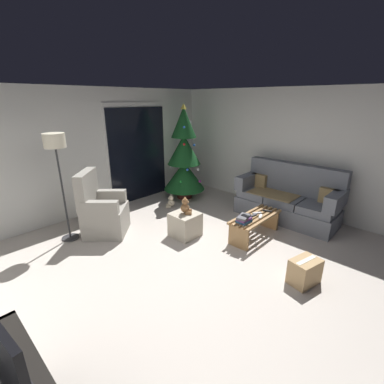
% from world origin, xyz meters
% --- Properties ---
extents(ground_plane, '(7.00, 7.00, 0.00)m').
position_xyz_m(ground_plane, '(0.00, 0.00, 0.00)').
color(ground_plane, '#BCB2A8').
extents(wall_back, '(5.72, 0.12, 2.50)m').
position_xyz_m(wall_back, '(0.00, 3.06, 1.25)').
color(wall_back, silver).
rests_on(wall_back, ground).
extents(wall_right, '(0.12, 6.00, 2.50)m').
position_xyz_m(wall_right, '(2.86, 0.00, 1.25)').
color(wall_right, silver).
rests_on(wall_right, ground).
extents(patio_door_frame, '(1.60, 0.02, 2.20)m').
position_xyz_m(patio_door_frame, '(1.01, 2.99, 1.10)').
color(patio_door_frame, silver).
rests_on(patio_door_frame, ground).
extents(patio_door_glass, '(1.50, 0.02, 2.10)m').
position_xyz_m(patio_door_glass, '(1.01, 2.97, 1.05)').
color(patio_door_glass, black).
rests_on(patio_door_glass, ground).
extents(couch, '(0.81, 1.95, 1.08)m').
position_xyz_m(couch, '(2.32, -0.08, 0.40)').
color(couch, slate).
rests_on(couch, ground).
extents(coffee_table, '(1.10, 0.40, 0.39)m').
position_xyz_m(coffee_table, '(1.20, -0.03, 0.26)').
color(coffee_table, '#9E7547').
rests_on(coffee_table, ground).
extents(remote_graphite, '(0.16, 0.07, 0.02)m').
position_xyz_m(remote_graphite, '(1.16, -0.01, 0.41)').
color(remote_graphite, '#333338').
rests_on(remote_graphite, coffee_table).
extents(remote_black, '(0.09, 0.16, 0.02)m').
position_xyz_m(remote_black, '(1.50, -0.08, 0.41)').
color(remote_black, black).
rests_on(remote_black, coffee_table).
extents(remote_white, '(0.16, 0.10, 0.02)m').
position_xyz_m(remote_white, '(1.21, -0.11, 0.41)').
color(remote_white, silver).
rests_on(remote_white, coffee_table).
extents(remote_silver, '(0.15, 0.12, 0.02)m').
position_xyz_m(remote_silver, '(1.29, -0.00, 0.41)').
color(remote_silver, '#ADADB2').
rests_on(remote_silver, coffee_table).
extents(book_stack, '(0.28, 0.20, 0.12)m').
position_xyz_m(book_stack, '(0.85, -0.02, 0.45)').
color(book_stack, '#285684').
rests_on(book_stack, coffee_table).
extents(cell_phone, '(0.08, 0.15, 0.01)m').
position_xyz_m(cell_phone, '(0.85, -0.05, 0.51)').
color(cell_phone, black).
rests_on(cell_phone, book_stack).
extents(christmas_tree, '(0.97, 0.97, 2.18)m').
position_xyz_m(christmas_tree, '(1.75, 2.24, 0.96)').
color(christmas_tree, '#4C1E19').
rests_on(christmas_tree, ground).
extents(armchair, '(0.97, 0.97, 1.13)m').
position_xyz_m(armchair, '(-0.52, 1.99, 0.40)').
color(armchair, gray).
rests_on(armchair, ground).
extents(floor_lamp, '(0.32, 0.32, 1.78)m').
position_xyz_m(floor_lamp, '(-1.03, 2.23, 1.51)').
color(floor_lamp, '#2D2D30').
rests_on(floor_lamp, ground).
extents(ottoman, '(0.44, 0.44, 0.42)m').
position_xyz_m(ottoman, '(0.40, 0.87, 0.21)').
color(ottoman, '#B2A893').
rests_on(ottoman, ground).
extents(teddy_bear_chestnut, '(0.21, 0.22, 0.29)m').
position_xyz_m(teddy_bear_chestnut, '(0.41, 0.86, 0.54)').
color(teddy_bear_chestnut, brown).
rests_on(teddy_bear_chestnut, ottoman).
extents(teddy_bear_cream_by_tree, '(0.21, 0.21, 0.29)m').
position_xyz_m(teddy_bear_cream_by_tree, '(1.11, 2.02, 0.12)').
color(teddy_bear_cream_by_tree, beige).
rests_on(teddy_bear_cream_by_tree, ground).
extents(cardboard_box_taped_mid_floor, '(0.44, 0.35, 0.34)m').
position_xyz_m(cardboard_box_taped_mid_floor, '(0.57, -1.15, 0.17)').
color(cardboard_box_taped_mid_floor, tan).
rests_on(cardboard_box_taped_mid_floor, ground).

